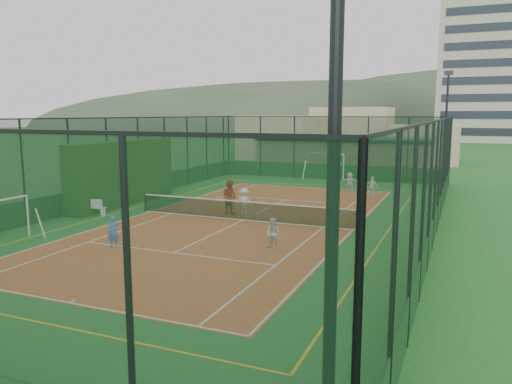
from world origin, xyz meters
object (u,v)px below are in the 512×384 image
child_near_right (273,233)px  apartment_tower (482,60)px  floodlight_ne (445,129)px  floodlight_se (333,212)px  coach (229,197)px  futsal_goal_far (326,166)px  futsal_goal_near (1,222)px  clubhouse (344,155)px  child_far_right (372,187)px  white_bench (91,206)px  child_far_left (244,202)px  child_near_mid (113,232)px  child_far_back (350,182)px

child_near_right → apartment_tower: bearing=97.6°
floodlight_ne → child_near_right: (-5.33, -21.00, -3.50)m
floodlight_se → coach: size_ratio=4.62×
apartment_tower → coach: (-13.33, -80.76, -14.10)m
futsal_goal_far → futsal_goal_near: bearing=-95.4°
clubhouse → child_far_right: clubhouse is taller
child_far_right → floodlight_ne: bearing=-100.8°
apartment_tower → white_bench: bearing=-103.3°
floodlight_se → child_far_left: bearing=117.0°
floodlight_se → apartment_tower: bearing=88.0°
clubhouse → futsal_goal_near: (-7.26, -29.83, -0.69)m
white_bench → child_far_left: bearing=19.5°
child_near_right → futsal_goal_far: bearing=112.9°
child_far_left → child_far_right: bearing=-133.9°
apartment_tower → white_bench: size_ratio=18.42×
floodlight_se → white_bench: (-16.40, 14.69, -3.67)m
clubhouse → coach: (-1.33, -20.76, -0.67)m
white_bench → child_near_mid: 7.01m
floodlight_ne → futsal_goal_near: 29.31m
futsal_goal_near → child_near_mid: size_ratio=2.16×
floodlight_ne → futsal_goal_far: bearing=176.4°
floodlight_ne → child_far_left: 18.20m
clubhouse → child_far_left: bearing=-91.3°
child_far_back → coach: coach is taller
futsal_goal_near → apartment_tower: bearing=-11.0°
child_far_back → floodlight_ne: bearing=-144.3°
child_near_mid → child_far_back: 18.85m
white_bench → child_near_right: bearing=-16.1°
white_bench → futsal_goal_near: futsal_goal_near is taller
apartment_tower → floodlight_ne: bearing=-93.0°
floodlight_ne → futsal_goal_near: size_ratio=3.01×
apartment_tower → child_near_right: 88.02m
apartment_tower → clubhouse: bearing=-101.3°
futsal_goal_far → child_far_back: 6.59m
child_far_back → child_far_right: bearing=123.1°
floodlight_se → child_far_left: (-9.07, 17.80, -3.41)m
futsal_goal_near → child_near_mid: (4.64, 1.20, -0.24)m
clubhouse → child_near_mid: (-2.62, -28.63, -0.93)m
clubhouse → coach: clubhouse is taller
futsal_goal_far → floodlight_ne: bearing=6.5°
clubhouse → child_near_mid: size_ratio=11.95×
floodlight_se → child_near_right: floodlight_se is taller
apartment_tower → child_far_left: 83.00m
floodlight_se → floodlight_ne: bearing=90.0°
child_near_mid → coach: size_ratio=0.71×
child_far_right → child_far_back: (-1.93, 2.34, -0.03)m
floodlight_se → child_near_right: (-5.33, 12.20, -3.50)m
coach → apartment_tower: bearing=-87.8°
floodlight_ne → child_far_left: size_ratio=5.85×
futsal_goal_far → child_far_back: size_ratio=2.46×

